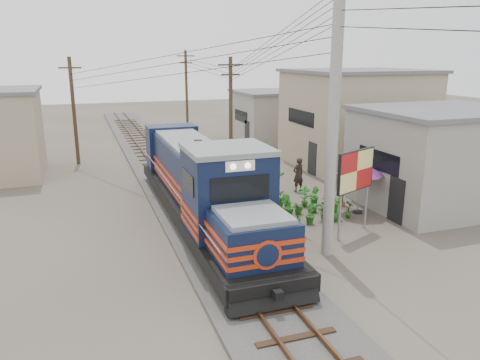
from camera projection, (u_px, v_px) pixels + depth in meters
name	position (u px, v px, depth m)	size (l,w,h in m)	color
ground	(232.00, 261.00, 16.64)	(120.00, 120.00, 0.00)	#473F35
ballast	(176.00, 187.00, 25.75)	(3.60, 70.00, 0.16)	#595651
track	(176.00, 184.00, 25.70)	(1.15, 70.00, 0.12)	#51331E
locomotive	(202.00, 186.00, 19.91)	(2.91, 15.83, 3.92)	black
utility_pole_main	(333.00, 119.00, 15.99)	(0.40, 0.40, 10.00)	#9E9B93
wooden_pole_mid	(231.00, 110.00, 29.88)	(1.60, 0.24, 7.00)	#4C3826
wooden_pole_far	(187.00, 91.00, 42.69)	(1.60, 0.24, 7.50)	#4C3826
wooden_pole_left	(74.00, 109.00, 30.54)	(1.60, 0.24, 7.00)	#4C3826
power_lines	(174.00, 45.00, 22.38)	(9.65, 19.00, 3.30)	black
shophouse_front	(440.00, 157.00, 22.40)	(7.35, 6.30, 4.70)	gray
shophouse_mid	(356.00, 118.00, 30.73)	(8.40, 7.35, 6.20)	gray
shophouse_back	(274.00, 116.00, 39.64)	(6.30, 6.30, 4.20)	gray
billboard	(356.00, 173.00, 18.46)	(2.13, 1.03, 3.52)	#99999E
market_umbrella	(360.00, 169.00, 21.17)	(2.63, 2.63, 2.41)	black
vendor	(298.00, 175.00, 24.92)	(0.67, 0.44, 1.85)	black
plant_nursery	(305.00, 204.00, 21.46)	(3.23, 3.33, 1.03)	#23641C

